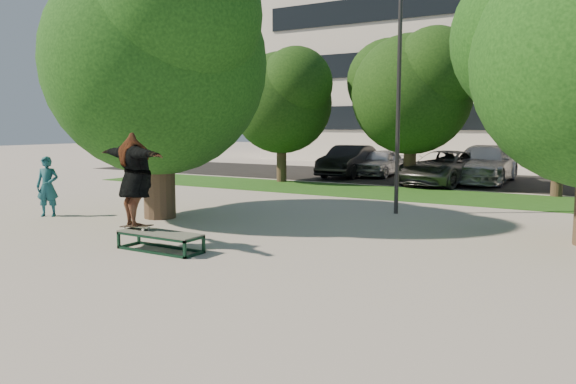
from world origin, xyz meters
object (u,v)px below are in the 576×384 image
Objects in this scene: bystander at (48,186)px; car_silver_a at (381,163)px; lamppost at (398,101)px; grind_box at (160,241)px; tree_left at (156,51)px; car_grey at (444,168)px; car_dark at (349,161)px; car_silver_b at (484,164)px.

bystander is 0.42× the size of car_silver_a.
lamppost is 3.39× the size of grind_box.
tree_left reaches higher than car_grey.
car_silver_a is 0.86× the size of car_dark.
bystander is 0.32× the size of car_grey.
car_dark is at bearing -177.82° from car_silver_b.
car_dark is at bearing 92.95° from tree_left.
grind_box is (2.95, -3.08, -4.23)m from tree_left.
bystander is 0.36× the size of car_dark.
car_grey reaches higher than grind_box.
car_dark is (-1.25, -0.97, 0.08)m from car_silver_a.
bystander reaches higher than car_grey.
lamppost is 1.32× the size of car_dark.
bystander reaches higher than car_silver_a.
car_silver_b is at bearing 68.47° from tree_left.
car_silver_a is 0.71× the size of car_silver_b.
tree_left is at bearing -143.58° from lamppost.
car_silver_b is (1.25, 1.65, 0.09)m from car_grey.
lamppost is 9.92m from bystander.
car_grey reaches higher than car_silver_a.
car_silver_a is at bearing 97.72° from grind_box.
car_grey is at bearing 32.50° from bystander.
tree_left reaches higher than car_silver_a.
bystander reaches higher than car_silver_b.
bystander is at bearing -101.35° from car_silver_a.
lamppost is at bearing -92.12° from car_silver_b.
car_dark is at bearing 121.38° from lamppost.
tree_left is at bearing -112.22° from car_silver_b.
tree_left reaches higher than bystander.
grind_box is at bearing -46.19° from tree_left.
car_silver_b reaches higher than car_dark.
lamppost is 8.90m from car_grey.
grind_box is 1.09× the size of bystander.
tree_left reaches higher than grind_box.
tree_left is at bearing -92.11° from car_silver_a.
tree_left is 15.20m from car_silver_a.
tree_left is 4.74m from bystander.
tree_left is 1.38× the size of car_grey.
lamppost is 10.42m from car_silver_b.
bystander is at bearing -99.87° from car_dark.
tree_left reaches higher than car_silver_b.
bystander is at bearing -118.67° from car_silver_b.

